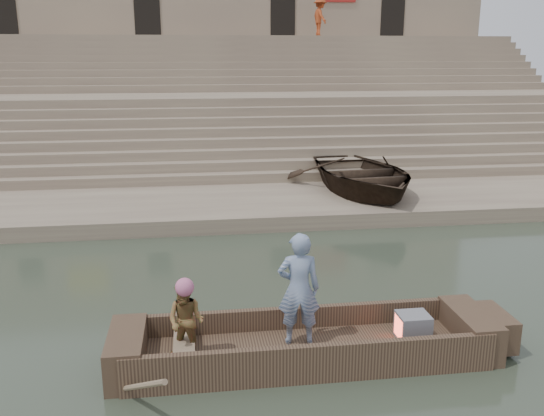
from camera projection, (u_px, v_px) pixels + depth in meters
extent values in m
plane|color=#2D3729|center=(201.00, 356.00, 8.74)|extent=(120.00, 120.00, 0.00)
cube|color=gray|center=(194.00, 208.00, 16.35)|extent=(32.00, 4.00, 0.40)
cube|color=gray|center=(191.00, 131.00, 23.22)|extent=(32.00, 3.00, 2.80)
cube|color=gray|center=(190.00, 90.00, 29.62)|extent=(32.00, 3.00, 5.20)
cube|color=gray|center=(193.00, 185.00, 18.47)|extent=(32.00, 0.50, 0.70)
cube|color=gray|center=(193.00, 177.00, 18.91)|extent=(32.00, 0.50, 1.00)
cube|color=gray|center=(193.00, 170.00, 19.35)|extent=(32.00, 0.50, 1.30)
cube|color=gray|center=(193.00, 163.00, 19.79)|extent=(32.00, 0.50, 1.60)
cube|color=gray|center=(192.00, 156.00, 20.23)|extent=(32.00, 0.50, 1.90)
cube|color=gray|center=(192.00, 149.00, 20.67)|extent=(32.00, 0.50, 2.20)
cube|color=gray|center=(192.00, 143.00, 21.11)|extent=(32.00, 0.50, 2.50)
cube|color=gray|center=(192.00, 137.00, 21.55)|extent=(32.00, 0.50, 2.80)
cube|color=gray|center=(191.00, 122.00, 24.86)|extent=(32.00, 0.50, 3.10)
cube|color=gray|center=(191.00, 117.00, 25.30)|extent=(32.00, 0.50, 3.40)
cube|color=gray|center=(190.00, 113.00, 25.74)|extent=(32.00, 0.50, 3.70)
cube|color=gray|center=(190.00, 108.00, 26.18)|extent=(32.00, 0.50, 4.00)
cube|color=gray|center=(190.00, 104.00, 26.62)|extent=(32.00, 0.50, 4.30)
cube|color=gray|center=(190.00, 100.00, 27.06)|extent=(32.00, 0.50, 4.60)
cube|color=gray|center=(190.00, 96.00, 27.50)|extent=(32.00, 0.50, 4.90)
cube|color=gray|center=(190.00, 92.00, 27.94)|extent=(32.00, 0.50, 5.20)
cube|color=gray|center=(187.00, 31.00, 32.68)|extent=(32.00, 5.00, 11.20)
cube|color=black|center=(3.00, 7.00, 28.87)|extent=(1.30, 0.18, 2.60)
cube|color=black|center=(147.00, 8.00, 29.81)|extent=(1.30, 0.18, 2.60)
cube|color=black|center=(283.00, 10.00, 30.75)|extent=(1.30, 0.18, 2.60)
cube|color=black|center=(392.00, 11.00, 31.55)|extent=(1.30, 0.18, 2.60)
cube|color=brown|center=(305.00, 353.00, 8.61)|extent=(5.00, 1.30, 0.22)
cube|color=brown|center=(314.00, 364.00, 7.98)|extent=(5.20, 0.12, 0.56)
cube|color=brown|center=(297.00, 324.00, 9.16)|extent=(5.20, 0.12, 0.56)
cube|color=brown|center=(127.00, 353.00, 8.22)|extent=(0.50, 1.30, 0.60)
cube|color=brown|center=(470.00, 330.00, 8.91)|extent=(0.50, 1.30, 0.60)
cube|color=brown|center=(494.00, 327.00, 8.96)|extent=(0.35, 0.90, 0.50)
cube|color=#937A5B|center=(184.00, 343.00, 8.31)|extent=(0.30, 1.20, 0.08)
cylinder|color=#937A5B|center=(132.00, 387.00, 7.38)|extent=(1.03, 2.10, 1.36)
sphere|color=#C5618A|center=(185.00, 287.00, 7.99)|extent=(0.26, 0.26, 0.26)
imported|color=navy|center=(299.00, 289.00, 8.49)|extent=(0.66, 0.47, 1.70)
imported|color=#27762B|center=(186.00, 321.00, 8.12)|extent=(0.67, 0.61, 1.13)
cube|color=slate|center=(413.00, 327.00, 8.76)|extent=(0.46, 0.42, 0.40)
cube|color=#E5593F|center=(399.00, 327.00, 8.73)|extent=(0.04, 0.34, 0.32)
imported|color=#2D2116|center=(362.00, 174.00, 17.23)|extent=(4.16, 5.48, 1.07)
imported|color=#A03D1B|center=(320.00, 17.00, 29.53)|extent=(0.88, 1.32, 1.89)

